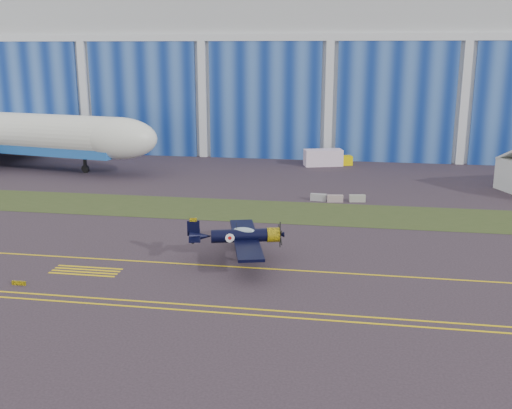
# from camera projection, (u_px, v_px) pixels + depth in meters

# --- Properties ---
(ground) EXTENTS (260.00, 260.00, 0.00)m
(ground) POSITION_uv_depth(u_px,v_px,m) (301.00, 252.00, 56.75)
(ground) COLOR #372B34
(ground) RESTS_ON ground
(grass_median) EXTENTS (260.00, 10.00, 0.02)m
(grass_median) POSITION_uv_depth(u_px,v_px,m) (312.00, 213.00, 70.12)
(grass_median) COLOR #475128
(grass_median) RESTS_ON ground
(hangar) EXTENTS (220.00, 45.70, 30.00)m
(hangar) POSITION_uv_depth(u_px,v_px,m) (335.00, 68.00, 121.54)
(hangar) COLOR silver
(hangar) RESTS_ON ground
(taxiway_centreline) EXTENTS (200.00, 0.20, 0.02)m
(taxiway_centreline) POSITION_uv_depth(u_px,v_px,m) (296.00, 270.00, 51.98)
(taxiway_centreline) COLOR yellow
(taxiway_centreline) RESTS_ON ground
(edge_line_near) EXTENTS (80.00, 0.20, 0.02)m
(edge_line_near) POSITION_uv_depth(u_px,v_px,m) (283.00, 317.00, 42.91)
(edge_line_near) COLOR yellow
(edge_line_near) RESTS_ON ground
(edge_line_far) EXTENTS (80.00, 0.20, 0.02)m
(edge_line_far) POSITION_uv_depth(u_px,v_px,m) (285.00, 311.00, 43.86)
(edge_line_far) COLOR yellow
(edge_line_far) RESTS_ON ground
(hold_short_ladder) EXTENTS (6.00, 2.40, 0.02)m
(hold_short_ladder) POSITION_uv_depth(u_px,v_px,m) (86.00, 271.00, 51.87)
(hold_short_ladder) COLOR yellow
(hold_short_ladder) RESTS_ON ground
(guard_board_left) EXTENTS (1.20, 0.15, 0.35)m
(guard_board_left) POSITION_uv_depth(u_px,v_px,m) (19.00, 283.00, 48.73)
(guard_board_left) COLOR yellow
(guard_board_left) RESTS_ON ground
(warbird) EXTENTS (12.43, 13.86, 3.49)m
(warbird) POSITION_uv_depth(u_px,v_px,m) (240.00, 236.00, 53.86)
(warbird) COLOR black
(warbird) RESTS_ON ground
(shipping_container) EXTENTS (6.64, 4.17, 2.68)m
(shipping_container) POSITION_uv_depth(u_px,v_px,m) (323.00, 158.00, 98.51)
(shipping_container) COLOR silver
(shipping_container) RESTS_ON ground
(tug) EXTENTS (3.03, 2.48, 1.52)m
(tug) POSITION_uv_depth(u_px,v_px,m) (344.00, 160.00, 99.25)
(tug) COLOR #E6CC00
(tug) RESTS_ON ground
(barrier_a) EXTENTS (2.04, 0.75, 0.90)m
(barrier_a) POSITION_uv_depth(u_px,v_px,m) (318.00, 197.00, 75.84)
(barrier_a) COLOR #959298
(barrier_a) RESTS_ON ground
(barrier_b) EXTENTS (2.06, 0.87, 0.90)m
(barrier_b) POSITION_uv_depth(u_px,v_px,m) (335.00, 199.00, 75.21)
(barrier_b) COLOR gray
(barrier_b) RESTS_ON ground
(barrier_c) EXTENTS (2.07, 0.89, 0.90)m
(barrier_c) POSITION_uv_depth(u_px,v_px,m) (357.00, 198.00, 75.29)
(barrier_c) COLOR gray
(barrier_c) RESTS_ON ground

